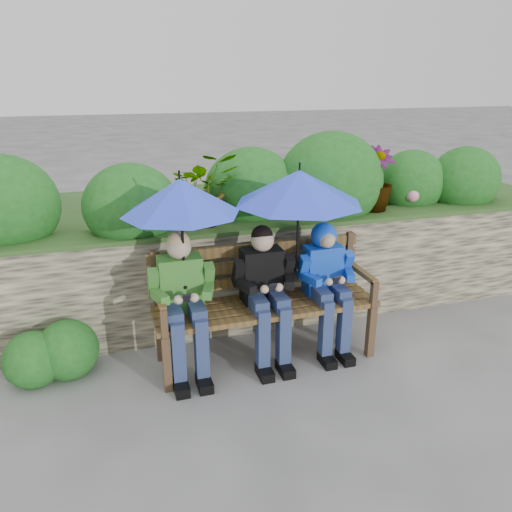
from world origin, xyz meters
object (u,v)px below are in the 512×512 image
object	(u,v)px
boy_right	(327,276)
umbrella_left	(180,197)
park_bench	(263,294)
umbrella_right	(299,187)
boy_left	(183,297)
boy_middle	(265,288)

from	to	relation	value
boy_right	umbrella_left	xyz separation A→B (m)	(-1.22, 0.00, 0.78)
boy_right	umbrella_left	world-z (taller)	umbrella_left
park_bench	umbrella_right	xyz separation A→B (m)	(0.28, -0.04, 0.91)
boy_left	umbrella_left	bearing A→B (deg)	39.39
boy_middle	umbrella_left	size ratio (longest dim) A/B	1.25
boy_middle	boy_right	xyz separation A→B (m)	(0.56, 0.02, 0.03)
park_bench	boy_middle	size ratio (longest dim) A/B	1.60
park_bench	umbrella_left	bearing A→B (deg)	-173.74
umbrella_right	boy_middle	bearing A→B (deg)	-169.81
park_bench	boy_middle	distance (m)	0.14
park_bench	umbrella_right	distance (m)	0.96
boy_right	umbrella_left	size ratio (longest dim) A/B	1.22
boy_middle	boy_right	size ratio (longest dim) A/B	1.03
park_bench	boy_middle	xyz separation A→B (m)	(-0.01, -0.09, 0.10)
boy_middle	umbrella_left	world-z (taller)	umbrella_left
boy_right	boy_middle	bearing A→B (deg)	-178.38
umbrella_right	boy_left	bearing A→B (deg)	-176.83
park_bench	umbrella_left	world-z (taller)	umbrella_left
park_bench	umbrella_right	bearing A→B (deg)	-7.59
boy_middle	umbrella_left	bearing A→B (deg)	178.47
boy_right	umbrella_right	world-z (taller)	umbrella_right
park_bench	boy_right	size ratio (longest dim) A/B	1.64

